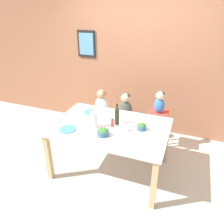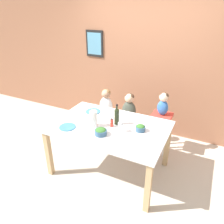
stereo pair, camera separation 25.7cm
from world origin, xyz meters
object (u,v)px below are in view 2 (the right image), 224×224
(wine_bottle, at_px, (117,116))
(salad_bowl_large, at_px, (101,132))
(person_child_left, at_px, (106,102))
(person_child_center, at_px, (129,107))
(dinner_plate_front_left, at_px, (67,127))
(person_baby_right, at_px, (163,102))
(wine_glass_near, at_px, (121,124))
(paper_towel_roll, at_px, (94,119))
(chair_far_center, at_px, (128,124))
(dinner_plate_back_left, at_px, (93,111))
(chair_right_highchair, at_px, (161,123))
(salad_bowl_small, at_px, (140,128))
(chair_far_left, at_px, (106,119))

(wine_bottle, relative_size, salad_bowl_large, 1.88)
(person_child_left, height_order, wine_bottle, wine_bottle)
(person_child_center, distance_m, wine_bottle, 0.75)
(person_child_center, height_order, salad_bowl_large, person_child_center)
(dinner_plate_front_left, bearing_deg, person_baby_right, 46.62)
(person_child_left, xyz_separation_m, wine_glass_near, (0.68, -0.88, 0.17))
(dinner_plate_front_left, bearing_deg, paper_towel_roll, 32.29)
(chair_far_center, relative_size, dinner_plate_front_left, 1.98)
(salad_bowl_large, xyz_separation_m, dinner_plate_back_left, (-0.43, 0.53, -0.04))
(salad_bowl_large, height_order, dinner_plate_back_left, salad_bowl_large)
(chair_right_highchair, height_order, salad_bowl_large, salad_bowl_large)
(salad_bowl_small, relative_size, dinner_plate_back_left, 0.59)
(chair_right_highchair, bearing_deg, person_baby_right, 90.00)
(chair_right_highchair, distance_m, wine_bottle, 0.93)
(wine_glass_near, relative_size, salad_bowl_small, 1.19)
(person_child_left, bearing_deg, dinner_plate_front_left, -91.44)
(chair_far_center, distance_m, person_child_left, 0.56)
(chair_right_highchair, bearing_deg, wine_glass_near, -111.05)
(paper_towel_roll, relative_size, salad_bowl_large, 1.41)
(chair_far_center, distance_m, wine_bottle, 0.89)
(chair_far_center, height_order, paper_towel_roll, paper_towel_roll)
(person_child_center, height_order, salad_bowl_small, person_child_center)
(person_child_left, height_order, dinner_plate_back_left, person_child_left)
(chair_far_left, bearing_deg, dinner_plate_front_left, -91.45)
(person_child_left, bearing_deg, paper_towel_roll, -72.84)
(chair_far_center, relative_size, chair_right_highchair, 0.66)
(wine_bottle, bearing_deg, chair_far_center, 97.88)
(person_baby_right, distance_m, dinner_plate_front_left, 1.53)
(chair_far_center, bearing_deg, person_baby_right, 0.16)
(paper_towel_roll, distance_m, dinner_plate_back_left, 0.46)
(person_child_center, height_order, person_baby_right, person_baby_right)
(chair_far_center, distance_m, person_child_center, 0.33)
(wine_bottle, bearing_deg, chair_far_left, 127.13)
(chair_far_left, xyz_separation_m, salad_bowl_large, (0.48, -1.06, 0.44))
(person_child_left, xyz_separation_m, person_baby_right, (1.02, 0.00, 0.20))
(person_child_left, relative_size, dinner_plate_back_left, 2.20)
(paper_towel_roll, bearing_deg, chair_right_highchair, 50.99)
(wine_glass_near, distance_m, dinner_plate_back_left, 0.73)
(person_child_left, bearing_deg, chair_far_left, -90.00)
(person_child_center, bearing_deg, chair_far_center, -90.00)
(chair_right_highchair, xyz_separation_m, salad_bowl_small, (-0.11, -0.74, 0.28))
(wine_glass_near, height_order, salad_bowl_small, wine_glass_near)
(salad_bowl_large, bearing_deg, person_baby_right, 63.17)
(salad_bowl_small, bearing_deg, chair_right_highchair, 81.66)
(chair_far_left, height_order, paper_towel_roll, paper_towel_roll)
(chair_right_highchair, bearing_deg, person_child_left, 179.94)
(chair_far_center, xyz_separation_m, person_child_center, (-0.00, 0.00, 0.33))
(salad_bowl_small, distance_m, dinner_plate_front_left, 1.00)
(chair_right_highchair, distance_m, salad_bowl_large, 1.22)
(person_child_center, bearing_deg, wine_glass_near, -75.33)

